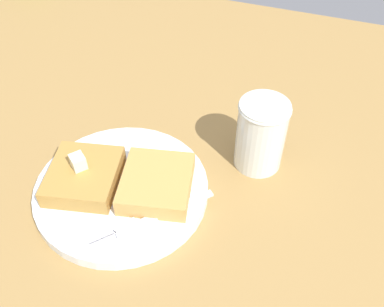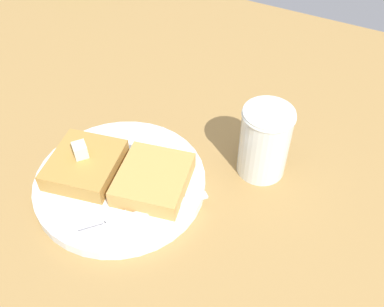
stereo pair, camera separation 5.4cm
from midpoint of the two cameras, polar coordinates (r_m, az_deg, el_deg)
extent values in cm
cube|color=#9F7942|center=(55.65, -11.65, -8.50)|extent=(118.90, 118.90, 2.14)
cylinder|color=white|center=(56.10, -12.08, -4.91)|extent=(22.10, 22.10, 1.58)
torus|color=#523523|center=(55.81, -12.14, -4.65)|extent=(22.10, 22.10, 0.80)
cube|color=#B1833B|center=(56.15, -16.92, -3.04)|extent=(10.29, 10.93, 2.43)
cube|color=#D1974B|center=(53.43, -7.63, -4.10)|extent=(10.29, 10.93, 2.43)
cube|color=#F2ECC6|center=(55.07, -17.70, -1.20)|extent=(2.46, 2.44, 1.84)
cube|color=silver|center=(52.06, -5.15, -7.43)|extent=(7.35, 8.05, 0.36)
cube|color=silver|center=(51.12, -11.76, -10.03)|extent=(3.51, 3.55, 0.36)
cube|color=silver|center=(50.47, -14.67, -11.94)|extent=(2.37, 2.60, 0.36)
cube|color=silver|center=(50.79, -14.86, -11.47)|extent=(2.37, 2.60, 0.36)
cube|color=silver|center=(51.11, -15.05, -11.00)|extent=(2.37, 2.60, 0.36)
cube|color=silver|center=(51.43, -15.24, -10.54)|extent=(2.37, 2.60, 0.36)
cylinder|color=#3A1405|center=(57.62, 6.28, 0.74)|extent=(5.94, 5.94, 5.61)
cylinder|color=silver|center=(56.10, 6.46, 2.34)|extent=(6.46, 6.46, 10.03)
torus|color=silver|center=(53.10, 6.85, 5.93)|extent=(6.70, 6.70, 0.50)
camera|label=1|loc=(0.03, -92.87, -2.92)|focal=40.00mm
camera|label=2|loc=(0.03, 87.13, 2.92)|focal=40.00mm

